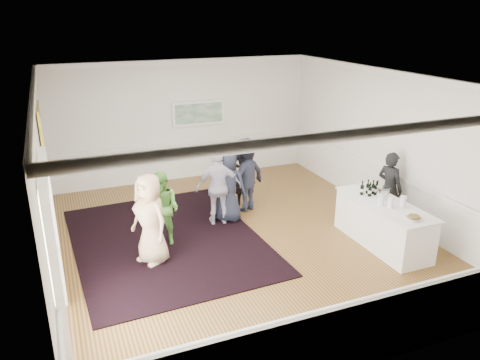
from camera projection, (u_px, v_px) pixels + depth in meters
name	position (u px, v px, depth m)	size (l,w,h in m)	color
floor	(241.00, 238.00, 9.51)	(8.00, 8.00, 0.00)	olive
ceiling	(241.00, 78.00, 8.42)	(7.00, 8.00, 0.02)	white
wall_left	(45.00, 187.00, 7.72)	(0.02, 8.00, 3.20)	white
wall_right	(389.00, 145.00, 10.21)	(0.02, 8.00, 3.20)	white
wall_back	(184.00, 121.00, 12.45)	(7.00, 0.02, 3.20)	white
wall_front	(370.00, 259.00, 5.48)	(7.00, 0.02, 3.20)	white
wainscoting	(241.00, 215.00, 9.34)	(7.00, 8.00, 1.00)	white
mirror	(45.00, 155.00, 8.80)	(0.05, 1.25, 1.85)	gold
doorway	(53.00, 247.00, 6.15)	(0.10, 1.78, 2.56)	white
landscape_painting	(199.00, 113.00, 12.48)	(1.44, 0.06, 0.66)	white
area_rug	(167.00, 240.00, 9.40)	(3.53, 4.64, 0.02)	black
serving_table	(383.00, 224.00, 9.10)	(0.83, 2.18, 0.88)	white
bartender	(389.00, 188.00, 9.91)	(0.58, 0.38, 1.60)	black
guest_tan	(150.00, 219.00, 8.34)	(0.83, 0.54, 1.70)	tan
guest_green	(163.00, 209.00, 9.06)	(0.72, 0.56, 1.47)	#65B046
guest_lilac	(219.00, 187.00, 9.89)	(0.97, 0.41, 1.66)	silver
guest_dark_a	(246.00, 175.00, 10.57)	(1.10, 0.63, 1.70)	#1C202F
guest_dark_b	(244.00, 173.00, 10.90)	(0.58, 0.38, 1.59)	black
guest_navy	(228.00, 186.00, 10.05)	(0.79, 0.51, 1.61)	#1C202F
wine_bottles	(371.00, 187.00, 9.32)	(0.36, 0.23, 0.31)	black
juice_pitchers	(392.00, 201.00, 8.74)	(0.44, 0.35, 0.24)	#72AA3C
ice_bucket	(383.00, 193.00, 9.11)	(0.26, 0.26, 0.24)	silver
nut_bowl	(414.00, 218.00, 8.22)	(0.27, 0.27, 0.08)	white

